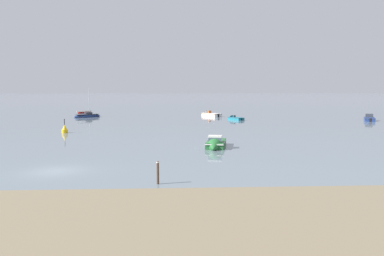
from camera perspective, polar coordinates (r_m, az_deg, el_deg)
name	(u,v)px	position (r m, az deg, el deg)	size (l,w,h in m)	color
ground_plane	(56,171)	(34.80, -19.02, -5.91)	(800.00, 800.00, 0.00)	slate
motorboat_moored_0	(209,115)	(94.06, 2.50, 1.89)	(4.97, 6.23, 2.07)	white
motorboat_moored_2	(369,119)	(89.61, 24.17, 1.19)	(3.88, 5.73, 2.07)	navy
rowboat_moored_0	(84,112)	(109.39, -15.28, 2.21)	(3.85, 4.55, 0.71)	red
motorboat_moored_3	(215,145)	(45.28, 3.38, -2.47)	(3.11, 6.02, 2.18)	#23602D
motorboat_moored_4	(234,119)	(84.35, 6.08, 1.34)	(3.45, 4.57, 1.51)	#197084
sailboat_moored_0	(87,116)	(93.90, -14.87, 1.70)	(6.21, 4.99, 6.91)	navy
channel_buoy	(65,130)	(62.83, -17.88, -0.26)	(0.90, 0.90, 2.30)	gold
mooring_post_near	(158,173)	(28.63, -4.95, -6.51)	(0.22, 0.22, 1.84)	#4C3323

